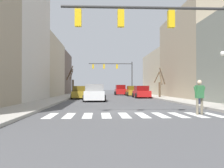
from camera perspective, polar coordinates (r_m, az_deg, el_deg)
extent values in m
plane|color=#4C4C4F|center=(15.02, 3.66, -6.00)|extent=(240.00, 240.00, 0.00)
cube|color=#ADA89E|center=(15.61, -20.16, -5.48)|extent=(2.57, 90.00, 0.15)
cube|color=beige|center=(28.01, -21.67, 8.89)|extent=(6.00, 11.60, 12.08)
cube|color=#BCB299|center=(40.02, -15.80, 3.36)|extent=(6.00, 13.93, 8.42)
cube|color=#66564C|center=(52.57, -12.70, 2.20)|extent=(6.00, 11.71, 8.10)
cube|color=tan|center=(34.41, 18.15, 5.81)|extent=(6.00, 14.79, 10.56)
cube|color=#BCB299|center=(48.57, 11.75, 2.15)|extent=(6.00, 15.27, 7.61)
cube|color=white|center=(13.14, -13.23, -6.72)|extent=(0.45, 2.60, 0.01)
cube|color=white|center=(13.01, -9.30, -6.79)|extent=(0.45, 2.60, 0.01)
cube|color=white|center=(12.94, -5.31, -6.83)|extent=(0.45, 2.60, 0.01)
cube|color=white|center=(12.94, -1.30, -6.84)|extent=(0.45, 2.60, 0.01)
cube|color=white|center=(13.00, 2.70, -6.81)|extent=(0.45, 2.60, 0.01)
cube|color=white|center=(13.12, 6.64, -6.75)|extent=(0.45, 2.60, 0.01)
cube|color=white|center=(13.29, 10.50, -6.66)|extent=(0.45, 2.60, 0.01)
cube|color=white|center=(13.53, 14.23, -6.55)|extent=(0.45, 2.60, 0.01)
cube|color=white|center=(13.82, 17.82, -6.41)|extent=(0.45, 2.60, 0.01)
cube|color=white|center=(14.16, 21.24, -6.26)|extent=(0.45, 2.60, 0.01)
cylinder|color=#2D2D2D|center=(13.54, 7.42, 16.15)|extent=(8.33, 0.14, 0.14)
cube|color=yellow|center=(13.66, 12.73, 13.61)|extent=(0.32, 0.28, 0.84)
cube|color=yellow|center=(13.23, 1.93, 14.07)|extent=(0.32, 0.28, 0.84)
cube|color=yellow|center=(13.22, -7.39, 14.08)|extent=(0.32, 0.28, 0.84)
cylinder|color=#2D2D2D|center=(50.92, 4.38, 1.30)|extent=(0.18, 0.18, 6.36)
cylinder|color=#2D2D2D|center=(50.73, -0.34, 4.45)|extent=(8.38, 0.14, 0.14)
cube|color=yellow|center=(50.75, 1.08, 3.82)|extent=(0.32, 0.28, 0.84)
cube|color=yellow|center=(50.64, -1.76, 3.83)|extent=(0.32, 0.28, 0.84)
cube|color=yellow|center=(50.64, -4.14, 3.83)|extent=(0.32, 0.28, 0.84)
sphere|color=white|center=(17.97, 22.93, 6.12)|extent=(0.31, 0.31, 0.31)
cube|color=white|center=(26.36, -3.83, -2.43)|extent=(1.92, 4.86, 0.84)
cube|color=gray|center=(26.35, -3.83, -0.78)|extent=(1.77, 2.53, 0.69)
cylinder|color=black|center=(24.87, -1.62, -3.17)|extent=(0.22, 0.64, 0.64)
cylinder|color=black|center=(24.90, -6.14, -3.16)|extent=(0.22, 0.64, 0.64)
cylinder|color=black|center=(27.88, -1.76, -2.91)|extent=(0.22, 0.64, 0.64)
cylinder|color=black|center=(27.91, -5.80, -2.90)|extent=(0.22, 0.64, 0.64)
cube|color=red|center=(34.57, 6.40, -2.08)|extent=(1.76, 4.63, 0.77)
cube|color=maroon|center=(34.56, 6.40, -0.92)|extent=(1.62, 2.41, 0.63)
cylinder|color=black|center=(35.86, 4.62, -2.42)|extent=(0.22, 0.64, 0.64)
cylinder|color=black|center=(36.14, 7.44, -2.40)|extent=(0.22, 0.64, 0.64)
cylinder|color=black|center=(33.02, 5.27, -2.57)|extent=(0.22, 0.64, 0.64)
cylinder|color=black|center=(33.33, 8.33, -2.55)|extent=(0.22, 0.64, 0.64)
cube|color=#A38423|center=(31.85, -6.74, -2.22)|extent=(1.93, 4.51, 0.75)
cube|color=#594813|center=(31.84, -6.73, -0.99)|extent=(1.77, 2.35, 0.61)
cylinder|color=black|center=(33.33, -8.26, -2.54)|extent=(0.22, 0.64, 0.64)
cylinder|color=black|center=(33.21, -4.88, -2.56)|extent=(0.22, 0.64, 0.64)
cylinder|color=black|center=(30.55, -8.75, -2.71)|extent=(0.22, 0.64, 0.64)
cylinder|color=black|center=(30.41, -5.06, -2.72)|extent=(0.22, 0.64, 0.64)
cube|color=red|center=(47.49, 1.84, -1.64)|extent=(1.79, 4.56, 0.91)
cube|color=maroon|center=(47.49, 1.84, -0.64)|extent=(1.65, 2.37, 0.74)
cylinder|color=black|center=(48.84, 0.63, -1.97)|extent=(0.22, 0.64, 0.64)
cylinder|color=black|center=(48.99, 2.76, -1.97)|extent=(0.22, 0.64, 0.64)
cylinder|color=black|center=(46.02, 0.85, -2.05)|extent=(0.22, 0.64, 0.64)
cylinder|color=black|center=(46.18, 3.11, -2.04)|extent=(0.22, 0.64, 0.64)
cube|color=#A38423|center=(41.86, 4.63, -1.83)|extent=(1.95, 4.15, 0.79)
cube|color=#594813|center=(41.85, 4.63, -0.85)|extent=(1.79, 2.16, 0.65)
cylinder|color=black|center=(43.02, 3.09, -2.14)|extent=(0.22, 0.64, 0.64)
cylinder|color=black|center=(43.28, 5.71, -2.13)|extent=(0.22, 0.64, 0.64)
cylinder|color=black|center=(40.46, 3.48, -2.23)|extent=(0.22, 0.64, 0.64)
cylinder|color=black|center=(40.73, 6.26, -2.22)|extent=(0.22, 0.64, 0.64)
cube|color=gray|center=(40.52, -3.32, -1.85)|extent=(1.92, 4.29, 0.83)
cube|color=#464648|center=(40.51, -3.32, -0.79)|extent=(1.77, 2.23, 0.68)
cylinder|color=black|center=(39.20, -1.90, -2.28)|extent=(0.22, 0.64, 0.64)
cylinder|color=black|center=(39.22, -4.77, -2.28)|extent=(0.22, 0.64, 0.64)
cylinder|color=black|center=(41.86, -1.97, -2.18)|extent=(0.22, 0.64, 0.64)
cylinder|color=black|center=(41.88, -4.65, -2.18)|extent=(0.22, 0.64, 0.64)
cylinder|color=#282D47|center=(20.53, 18.56, -3.05)|extent=(0.11, 0.11, 0.77)
cylinder|color=#282D47|center=(20.27, 18.32, -3.08)|extent=(0.11, 0.11, 0.77)
cube|color=red|center=(20.38, 18.43, -1.14)|extent=(0.40, 0.43, 0.61)
sphere|color=brown|center=(20.39, 18.43, 0.11)|extent=(0.22, 0.22, 0.22)
cylinder|color=red|center=(20.59, 18.61, -1.25)|extent=(0.23, 0.26, 0.59)
cylinder|color=red|center=(20.18, 18.25, -1.26)|extent=(0.23, 0.26, 0.59)
cylinder|color=#7A705B|center=(13.86, 18.07, -4.68)|extent=(0.12, 0.12, 0.83)
cylinder|color=#7A705B|center=(14.07, 18.98, -4.62)|extent=(0.12, 0.12, 0.83)
cube|color=#337542|center=(13.93, 18.51, -1.61)|extent=(0.46, 0.36, 0.65)
sphere|color=beige|center=(13.93, 18.51, 0.36)|extent=(0.23, 0.23, 0.23)
cylinder|color=#337542|center=(13.78, 17.80, -1.80)|extent=(0.30, 0.19, 0.63)
cylinder|color=#337542|center=(14.09, 19.21, -1.77)|extent=(0.30, 0.19, 0.63)
cylinder|color=brown|center=(48.72, -8.49, -0.62)|extent=(0.34, 0.34, 2.63)
cylinder|color=brown|center=(49.30, -9.19, 2.32)|extent=(1.45, 1.09, 2.81)
cylinder|color=brown|center=(48.85, -9.32, 1.86)|extent=(1.57, 0.18, 2.47)
cylinder|color=brown|center=(48.17, -8.82, 1.90)|extent=(0.53, 1.36, 1.77)
cylinder|color=brown|center=(33.61, 10.32, -1.22)|extent=(0.25, 0.25, 1.87)
cylinder|color=brown|center=(33.77, 9.75, 1.51)|extent=(0.69, 0.54, 1.47)
cylinder|color=brown|center=(33.97, 10.88, 1.70)|extent=(0.92, 0.63, 2.11)
cylinder|color=brown|center=(33.08, 10.56, 1.22)|extent=(0.16, 1.22, 1.58)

